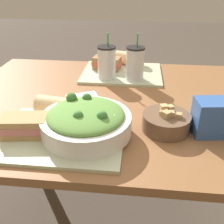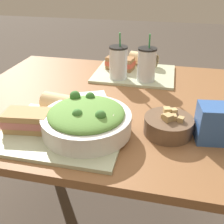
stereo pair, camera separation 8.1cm
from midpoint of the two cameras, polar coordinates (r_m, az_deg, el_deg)
ground_plane at (r=1.56m, az=1.43°, el=-22.20°), size 12.00×12.00×0.00m
dining_table at (r=1.14m, az=1.82°, el=-1.61°), size 1.23×0.97×0.74m
tray_near at (r=0.87m, az=-7.95°, el=-4.52°), size 0.40×0.31×0.01m
tray_far at (r=1.35m, az=6.63°, el=8.26°), size 0.40×0.31×0.01m
salad_bowl at (r=0.84m, az=-2.81°, el=-1.66°), size 0.29×0.29×0.11m
soup_bowl at (r=0.88m, az=14.75°, el=-2.78°), size 0.16×0.16×0.08m
sandwich_near at (r=0.88m, az=-15.39°, el=-1.86°), size 0.16×0.10×0.06m
baguette_near at (r=0.95m, az=-7.56°, el=1.56°), size 0.19×0.10×0.07m
sandwich_far at (r=1.38m, az=3.50°, el=10.53°), size 0.15×0.10×0.06m
baguette_far at (r=1.45m, az=8.56°, el=11.24°), size 0.16×0.11×0.07m
drink_cup_dark at (r=1.25m, az=3.27°, el=10.44°), size 0.09×0.09×0.22m
drink_cup_red at (r=1.24m, az=9.42°, el=9.91°), size 0.09×0.09×0.22m
chip_bag at (r=0.89m, az=25.40°, el=-2.44°), size 0.16×0.10×0.12m
napkin_folded at (r=1.11m, az=-2.59°, el=3.42°), size 0.16×0.14×0.00m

